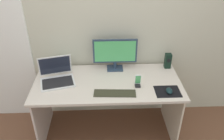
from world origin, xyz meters
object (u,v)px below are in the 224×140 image
at_px(speaker_right, 168,61).
at_px(mouse, 169,91).
at_px(monitor, 115,53).
at_px(keyboard_external, 115,93).
at_px(laptop, 57,77).
at_px(fishbowl, 61,63).
at_px(phone_in_dock, 138,82).

height_order(speaker_right, mouse, speaker_right).
bearing_deg(mouse, speaker_right, 80.97).
xyz_separation_m(monitor, keyboard_external, (-0.03, -0.47, -0.20)).
height_order(speaker_right, keyboard_external, speaker_right).
distance_m(laptop, fishbowl, 0.24).
bearing_deg(laptop, phone_in_dock, -9.09).
xyz_separation_m(monitor, laptop, (-0.63, -0.22, -0.15)).
bearing_deg(keyboard_external, fishbowl, 143.47).
bearing_deg(keyboard_external, phone_in_dock, 29.50).
xyz_separation_m(laptop, phone_in_dock, (0.84, -0.13, -0.00)).
bearing_deg(keyboard_external, mouse, 3.06).
distance_m(speaker_right, laptop, 1.25).
bearing_deg(mouse, keyboard_external, -177.96).
relative_size(speaker_right, keyboard_external, 0.42).
distance_m(speaker_right, mouse, 0.49).
bearing_deg(phone_in_dock, speaker_right, 42.47).
relative_size(monitor, fishbowl, 2.81).
relative_size(laptop, fishbowl, 2.35).
height_order(fishbowl, mouse, fishbowl).
bearing_deg(speaker_right, mouse, -101.32).
distance_m(monitor, speaker_right, 0.62).
bearing_deg(speaker_right, monitor, -179.36).
bearing_deg(phone_in_dock, laptop, 170.91).
bearing_deg(keyboard_external, speaker_right, 40.35).
xyz_separation_m(speaker_right, phone_in_dock, (-0.39, -0.36, -0.04)).
height_order(laptop, mouse, laptop).
bearing_deg(mouse, monitor, 139.48).
relative_size(keyboard_external, mouse, 4.12).
distance_m(monitor, keyboard_external, 0.51).
height_order(laptop, fishbowl, laptop).
relative_size(speaker_right, mouse, 1.74).
xyz_separation_m(keyboard_external, mouse, (0.54, -0.00, 0.02)).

